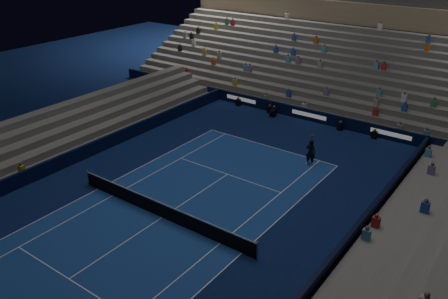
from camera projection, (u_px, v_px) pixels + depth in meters
name	position (u px, v px, depth m)	size (l,w,h in m)	color
ground	(162.00, 217.00, 26.49)	(90.00, 90.00, 0.00)	#0B1843
court_surface	(162.00, 217.00, 26.49)	(10.97, 23.77, 0.01)	navy
sponsor_barrier_far	(310.00, 115.00, 39.81)	(44.00, 0.25, 1.00)	black
sponsor_barrier_east	(319.00, 278.00, 21.12)	(0.25, 37.00, 1.00)	black
sponsor_barrier_west	(56.00, 164.00, 31.43)	(0.25, 37.00, 1.00)	black
grandstand_main	(355.00, 60.00, 45.46)	(44.00, 15.20, 11.20)	#605F5B
grandstand_west	(25.00, 146.00, 33.10)	(5.00, 37.00, 2.50)	slate
tennis_net	(162.00, 210.00, 26.28)	(12.90, 0.10, 1.10)	#B2B2B7
tennis_player	(311.00, 152.00, 32.11)	(0.69, 0.45, 1.89)	black
broadcast_camera	(273.00, 113.00, 40.78)	(0.47, 0.89, 0.57)	black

